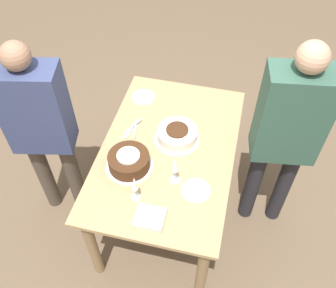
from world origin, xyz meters
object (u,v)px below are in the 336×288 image
at_px(person_cutting, 40,124).
at_px(person_watching, 287,131).
at_px(wine_glass_far, 135,185).
at_px(cake_center_white, 177,135).
at_px(wine_glass_near, 175,166).
at_px(cake_front_chocolate, 129,161).

height_order(person_cutting, person_watching, person_watching).
distance_m(wine_glass_far, person_watching, 0.99).
height_order(cake_center_white, person_cutting, person_cutting).
bearing_deg(person_cutting, person_watching, -2.63).
bearing_deg(person_cutting, wine_glass_far, -34.22).
bearing_deg(wine_glass_near, person_watching, 121.21).
bearing_deg(cake_front_chocolate, person_watching, 109.99).
bearing_deg(cake_front_chocolate, person_cutting, -97.29).
relative_size(cake_center_white, cake_front_chocolate, 1.03).
bearing_deg(cake_center_white, person_watching, 93.12).
xyz_separation_m(cake_center_white, person_cutting, (0.22, -0.86, 0.12)).
bearing_deg(cake_center_white, cake_front_chocolate, -39.15).
height_order(cake_center_white, person_watching, person_watching).
relative_size(person_cutting, person_watching, 0.95).
bearing_deg(cake_front_chocolate, cake_center_white, 140.85).
relative_size(cake_center_white, person_cutting, 0.20).
distance_m(cake_front_chocolate, person_cutting, 0.63).
xyz_separation_m(wine_glass_near, person_watching, (-0.38, 0.62, 0.06)).
xyz_separation_m(wine_glass_near, person_cutting, (-0.12, -0.92, 0.02)).
relative_size(cake_center_white, wine_glass_far, 1.56).
height_order(cake_front_chocolate, wine_glass_far, wine_glass_far).
bearing_deg(wine_glass_far, cake_front_chocolate, -153.23).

